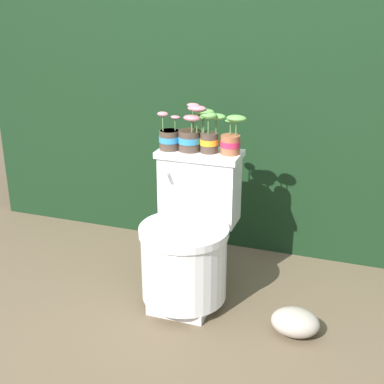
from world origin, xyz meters
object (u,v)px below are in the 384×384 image
(potted_plant_left, at_px, (169,138))
(potted_plant_midleft, at_px, (190,135))
(potted_plant_middle, at_px, (209,132))
(toilet, at_px, (188,242))
(potted_plant_midright, at_px, (231,139))
(garden_stone, at_px, (295,322))

(potted_plant_left, relative_size, potted_plant_midleft, 0.83)
(potted_plant_left, distance_m, potted_plant_midleft, 0.11)
(potted_plant_middle, bearing_deg, toilet, -106.26)
(toilet, bearing_deg, potted_plant_midright, 47.95)
(potted_plant_midleft, xyz_separation_m, garden_stone, (0.59, -0.28, -0.73))
(toilet, xyz_separation_m, potted_plant_left, (-0.15, 0.14, 0.47))
(potted_plant_middle, bearing_deg, potted_plant_midright, 4.57)
(potted_plant_left, height_order, potted_plant_middle, potted_plant_middle)
(potted_plant_left, relative_size, garden_stone, 0.87)
(potted_plant_left, relative_size, potted_plant_midright, 1.01)
(potted_plant_left, height_order, potted_plant_midright, potted_plant_left)
(potted_plant_left, distance_m, potted_plant_midright, 0.30)
(toilet, xyz_separation_m, garden_stone, (0.55, -0.13, -0.25))
(potted_plant_midright, bearing_deg, potted_plant_midleft, -175.06)
(toilet, relative_size, potted_plant_left, 3.80)
(toilet, relative_size, potted_plant_midleft, 3.16)
(potted_plant_left, bearing_deg, potted_plant_midleft, 4.63)
(potted_plant_midleft, xyz_separation_m, potted_plant_middle, (0.09, 0.01, 0.02))
(toilet, bearing_deg, garden_stone, -13.21)
(toilet, relative_size, potted_plant_midright, 3.83)
(toilet, height_order, garden_stone, toilet)
(toilet, distance_m, potted_plant_midleft, 0.51)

